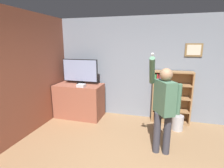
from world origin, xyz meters
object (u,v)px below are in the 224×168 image
Objects in this scene: television at (80,71)px; game_console at (81,85)px; bookshelf at (168,97)px; person at (164,104)px; waste_bin at (177,123)px.

game_console is (0.18, -0.34, -0.31)m from television.
bookshelf is at bearing 13.53° from game_console.
television is 2.57m from person.
game_console is 0.11× the size of person.
bookshelf is 0.72× the size of person.
waste_bin is (0.37, 1.04, -0.79)m from person.
television reaches higher than waste_bin.
game_console is 0.15× the size of bookshelf.
person is at bearing -95.26° from bookshelf.
television is 0.75× the size of bookshelf.
game_console is at bearing -61.84° from television.
game_console is at bearing -166.47° from bookshelf.
television is at bearing -149.31° from person.
television is at bearing -175.44° from bookshelf.
television is 5.01× the size of game_console.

